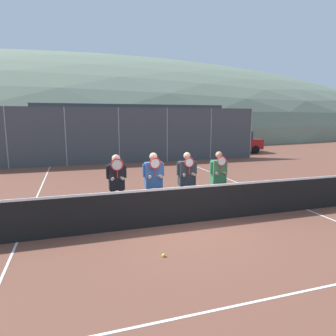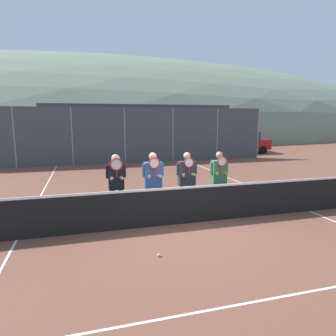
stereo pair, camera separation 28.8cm
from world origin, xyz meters
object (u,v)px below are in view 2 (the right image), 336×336
(car_left_of_center, at_px, (111,145))
(car_center, at_px, (179,143))
(tennis_ball_on_court, at_px, (159,255))
(player_rightmost, at_px, (219,178))
(car_right_of_center, at_px, (242,142))
(player_leftmost, at_px, (116,182))
(player_center_left, at_px, (153,180))
(car_far_left, at_px, (38,146))
(player_center_right, at_px, (187,178))

(car_left_of_center, xyz_separation_m, car_center, (4.96, 0.03, -0.01))
(car_left_of_center, relative_size, car_center, 0.87)
(car_left_of_center, xyz_separation_m, tennis_ball_on_court, (-0.49, -15.69, -0.86))
(player_rightmost, distance_m, car_right_of_center, 15.52)
(player_leftmost, distance_m, car_center, 14.62)
(player_leftmost, bearing_deg, car_right_of_center, 49.73)
(player_center_left, xyz_separation_m, car_center, (5.04, 13.45, -0.19))
(tennis_ball_on_court, bearing_deg, player_center_left, 79.73)
(player_leftmost, relative_size, car_right_of_center, 0.43)
(car_center, xyz_separation_m, car_right_of_center, (5.06, -0.25, -0.02))
(player_rightmost, relative_size, car_center, 0.39)
(car_right_of_center, bearing_deg, car_left_of_center, 178.76)
(player_center_left, xyz_separation_m, car_right_of_center, (10.11, 13.21, -0.21))
(car_far_left, relative_size, car_left_of_center, 1.03)
(player_center_left, bearing_deg, player_rightmost, 0.17)
(player_leftmost, relative_size, car_far_left, 0.44)
(player_leftmost, xyz_separation_m, car_far_left, (-3.68, 13.27, -0.12))
(player_rightmost, height_order, car_right_of_center, player_rightmost)
(player_rightmost, distance_m, car_left_of_center, 13.55)
(player_rightmost, relative_size, car_left_of_center, 0.45)
(car_center, distance_m, tennis_ball_on_court, 16.66)
(player_leftmost, xyz_separation_m, car_left_of_center, (1.05, 13.29, -0.17))
(car_right_of_center, bearing_deg, player_center_left, -127.42)
(player_rightmost, xyz_separation_m, car_left_of_center, (-1.86, 13.42, -0.15))
(player_rightmost, height_order, car_left_of_center, player_rightmost)
(player_leftmost, distance_m, car_far_left, 13.77)
(player_rightmost, height_order, car_center, player_rightmost)
(player_center_right, xyz_separation_m, car_center, (4.05, 13.38, -0.17))
(car_right_of_center, height_order, tennis_ball_on_court, car_right_of_center)
(player_rightmost, bearing_deg, player_center_left, -179.83)
(car_left_of_center, relative_size, tennis_ball_on_court, 59.02)
(player_center_left, distance_m, player_center_right, 0.99)
(player_leftmost, xyz_separation_m, car_center, (6.01, 13.32, -0.17))
(player_rightmost, bearing_deg, car_far_left, 116.18)
(player_center_right, height_order, car_far_left, car_far_left)
(car_far_left, relative_size, car_right_of_center, 0.98)
(player_rightmost, relative_size, car_right_of_center, 0.42)
(player_center_left, distance_m, car_center, 14.37)
(car_far_left, bearing_deg, player_center_left, -70.88)
(player_rightmost, bearing_deg, tennis_ball_on_court, -135.93)
(player_leftmost, relative_size, player_rightmost, 1.00)
(player_rightmost, xyz_separation_m, car_right_of_center, (8.17, 13.20, -0.17))
(player_leftmost, xyz_separation_m, car_right_of_center, (11.08, 13.07, -0.19))
(car_center, bearing_deg, car_far_left, -179.67)
(car_left_of_center, bearing_deg, player_rightmost, -82.12)
(player_leftmost, distance_m, tennis_ball_on_court, 2.67)
(player_center_left, height_order, player_center_right, player_center_left)
(player_leftmost, height_order, player_center_right, player_leftmost)
(car_left_of_center, distance_m, car_right_of_center, 10.03)
(player_center_right, relative_size, car_left_of_center, 0.45)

